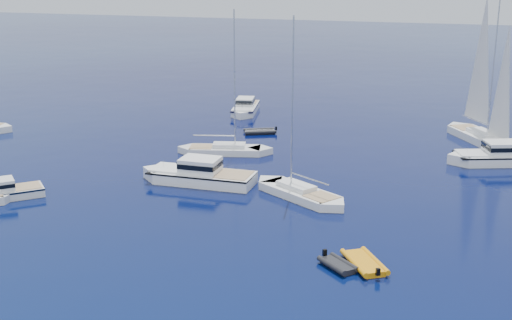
{
  "coord_description": "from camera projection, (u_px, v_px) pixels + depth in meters",
  "views": [
    {
      "loc": [
        14.57,
        -30.53,
        18.72
      ],
      "look_at": [
        -3.12,
        23.78,
        2.2
      ],
      "focal_mm": 47.88,
      "sensor_mm": 36.0,
      "label": 1
    }
  ],
  "objects": [
    {
      "name": "sailboat_mid_r",
      "position": [
        300.0,
        197.0,
        56.69
      ],
      "size": [
        10.3,
        7.84,
        15.36
      ],
      "primitive_type": null,
      "rotation": [
        0.0,
        0.0,
        1.01
      ],
      "color": "white",
      "rests_on": "ground"
    },
    {
      "name": "tender_grey_far",
      "position": [
        260.0,
        133.0,
        77.92
      ],
      "size": [
        4.31,
        3.53,
        0.95
      ],
      "primitive_type": null,
      "rotation": [
        0.0,
        0.0,
        2.03
      ],
      "color": "black",
      "rests_on": "ground"
    },
    {
      "name": "motor_cruiser_centre",
      "position": [
        198.0,
        183.0,
        60.44
      ],
      "size": [
        11.2,
        3.62,
        2.92
      ],
      "primitive_type": null,
      "rotation": [
        0.0,
        0.0,
        1.59
      ],
      "color": "white",
      "rests_on": "ground"
    },
    {
      "name": "motor_cruiser_distant",
      "position": [
        498.0,
        163.0,
        66.26
      ],
      "size": [
        11.07,
        6.79,
        2.78
      ],
      "primitive_type": null,
      "rotation": [
        0.0,
        0.0,
        1.93
      ],
      "color": "white",
      "rests_on": "ground"
    },
    {
      "name": "tender_grey_near",
      "position": [
        338.0,
        268.0,
        43.52
      ],
      "size": [
        3.21,
        3.11,
        0.95
      ],
      "primitive_type": null,
      "rotation": [
        0.0,
        0.0,
        3.99
      ],
      "color": "black",
      "rests_on": "ground"
    },
    {
      "name": "ground",
      "position": [
        176.0,
        318.0,
        37.42
      ],
      "size": [
        400.0,
        400.0,
        0.0
      ],
      "primitive_type": "plane",
      "color": "#071D4B",
      "rests_on": "ground"
    },
    {
      "name": "sailboat_centre",
      "position": [
        225.0,
        153.0,
        69.71
      ],
      "size": [
        10.56,
        5.14,
        15.03
      ],
      "primitive_type": null,
      "rotation": [
        0.0,
        0.0,
        4.97
      ],
      "color": "silver",
      "rests_on": "ground"
    },
    {
      "name": "tender_yellow",
      "position": [
        364.0,
        266.0,
        43.84
      ],
      "size": [
        4.08,
        4.65,
        0.95
      ],
      "primitive_type": null,
      "rotation": [
        0.0,
        0.0,
        0.57
      ],
      "color": "orange",
      "rests_on": "ground"
    },
    {
      "name": "motor_cruiser_horizon",
      "position": [
        245.0,
        113.0,
        88.75
      ],
      "size": [
        4.62,
        9.75,
        2.46
      ],
      "primitive_type": null,
      "rotation": [
        0.0,
        0.0,
        3.34
      ],
      "color": "white",
      "rests_on": "ground"
    },
    {
      "name": "sailboat_sails_r",
      "position": [
        480.0,
        141.0,
        74.69
      ],
      "size": [
        9.21,
        12.2,
        18.15
      ],
      "primitive_type": null,
      "rotation": [
        0.0,
        0.0,
        3.69
      ],
      "color": "white",
      "rests_on": "ground"
    }
  ]
}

